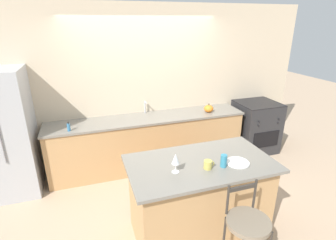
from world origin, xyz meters
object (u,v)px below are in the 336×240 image
at_px(dinner_plate, 238,162).
at_px(coffee_mug, 208,165).
at_px(bar_stool_near, 247,232).
at_px(tumbler_cup, 224,161).
at_px(wine_glass, 176,159).
at_px(oven_range, 255,126).
at_px(refrigerator, 3,135).
at_px(soap_bottle, 69,127).
at_px(pumpkin_decoration, 209,109).

height_order(dinner_plate, coffee_mug, coffee_mug).
xyz_separation_m(bar_stool_near, tumbler_cup, (0.04, 0.56, 0.44)).
height_order(dinner_plate, wine_glass, wine_glass).
height_order(dinner_plate, tumbler_cup, tumbler_cup).
distance_m(oven_range, tumbler_cup, 2.60).
bearing_deg(refrigerator, oven_range, 0.23).
xyz_separation_m(refrigerator, bar_stool_near, (2.43, -2.36, -0.33)).
xyz_separation_m(oven_range, dinner_plate, (-1.59, -1.80, 0.48)).
distance_m(dinner_plate, wine_glass, 0.72).
relative_size(refrigerator, bar_stool_near, 1.77).
height_order(wine_glass, tumbler_cup, wine_glass).
bearing_deg(soap_bottle, coffee_mug, -49.11).
height_order(dinner_plate, soap_bottle, soap_bottle).
xyz_separation_m(bar_stool_near, soap_bottle, (-1.55, 2.22, 0.38)).
relative_size(tumbler_cup, soap_bottle, 0.98).
height_order(bar_stool_near, dinner_plate, bar_stool_near).
xyz_separation_m(dinner_plate, soap_bottle, (-1.78, 1.65, 0.00)).
bearing_deg(pumpkin_decoration, dinner_plate, -106.79).
distance_m(refrigerator, tumbler_cup, 3.06).
bearing_deg(tumbler_cup, oven_range, 45.66).
xyz_separation_m(tumbler_cup, soap_bottle, (-1.59, 1.66, -0.06)).
xyz_separation_m(coffee_mug, pumpkin_decoration, (0.89, 1.76, -0.03)).
bearing_deg(dinner_plate, pumpkin_decoration, 73.21).
bearing_deg(refrigerator, tumbler_cup, -36.05).
distance_m(wine_glass, coffee_mug, 0.37).
relative_size(tumbler_cup, pumpkin_decoration, 0.85).
bearing_deg(oven_range, soap_bottle, -177.36).
height_order(refrigerator, pumpkin_decoration, refrigerator).
bearing_deg(oven_range, refrigerator, -179.77).
height_order(bar_stool_near, wine_glass, wine_glass).
distance_m(refrigerator, soap_bottle, 0.89).
relative_size(dinner_plate, wine_glass, 1.22).
distance_m(oven_range, dinner_plate, 2.45).
relative_size(refrigerator, pumpkin_decoration, 11.22).
distance_m(coffee_mug, pumpkin_decoration, 1.97).
xyz_separation_m(oven_range, soap_bottle, (-3.37, -0.16, 0.49)).
xyz_separation_m(refrigerator, pumpkin_decoration, (3.19, -0.02, 0.06)).
bearing_deg(wine_glass, soap_bottle, 123.83).
relative_size(bar_stool_near, pumpkin_decoration, 6.34).
distance_m(oven_range, bar_stool_near, 2.99).
bearing_deg(coffee_mug, tumbler_cup, -6.13).
height_order(tumbler_cup, pumpkin_decoration, tumbler_cup).
bearing_deg(tumbler_cup, pumpkin_decoration, 68.01).
xyz_separation_m(dinner_plate, wine_glass, (-0.71, 0.05, 0.14)).
bearing_deg(dinner_plate, bar_stool_near, -111.46).
bearing_deg(bar_stool_near, dinner_plate, 68.54).
relative_size(refrigerator, oven_range, 1.89).
distance_m(dinner_plate, tumbler_cup, 0.20).
xyz_separation_m(coffee_mug, soap_bottle, (-1.42, 1.64, -0.03)).
relative_size(wine_glass, tumbler_cup, 1.51).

